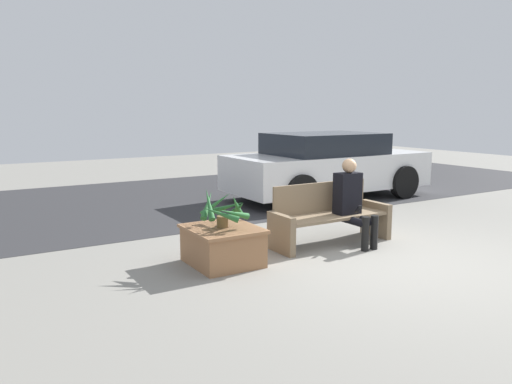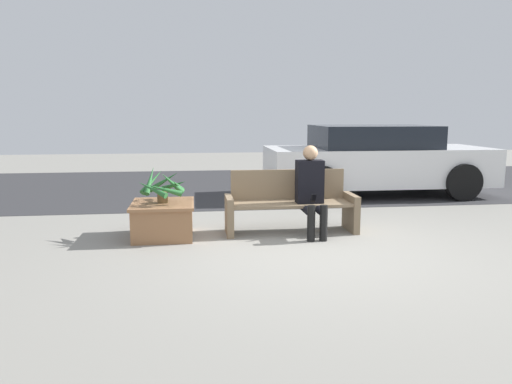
{
  "view_description": "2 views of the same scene",
  "coord_description": "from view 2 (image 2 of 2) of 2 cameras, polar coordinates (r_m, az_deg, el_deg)",
  "views": [
    {
      "loc": [
        -4.58,
        -4.37,
        1.9
      ],
      "look_at": [
        -1.08,
        1.43,
        0.77
      ],
      "focal_mm": 35.0,
      "sensor_mm": 36.0,
      "label": 1
    },
    {
      "loc": [
        -1.44,
        -5.7,
        1.66
      ],
      "look_at": [
        -0.59,
        1.05,
        0.57
      ],
      "focal_mm": 35.0,
      "sensor_mm": 36.0,
      "label": 2
    }
  ],
  "objects": [
    {
      "name": "bench",
      "position": [
        6.99,
        3.93,
        -1.33
      ],
      "size": [
        1.81,
        0.56,
        0.85
      ],
      "color": "#7A664C",
      "rests_on": "ground_plane"
    },
    {
      "name": "person_seated",
      "position": [
        6.8,
        6.32,
        0.47
      ],
      "size": [
        0.37,
        0.63,
        1.21
      ],
      "color": "black",
      "rests_on": "ground_plane"
    },
    {
      "name": "potted_plant",
      "position": [
        6.72,
        -10.56,
        0.71
      ],
      "size": [
        0.67,
        0.68,
        0.49
      ],
      "color": "brown",
      "rests_on": "planter_box"
    },
    {
      "name": "road_surface",
      "position": [
        11.51,
        0.03,
        0.84
      ],
      "size": [
        20.0,
        6.0,
        0.01
      ],
      "primitive_type": "cube",
      "color": "#2D2D30",
      "rests_on": "ground_plane"
    },
    {
      "name": "parked_car",
      "position": [
        10.36,
        13.55,
        3.59
      ],
      "size": [
        4.4,
        1.98,
        1.4
      ],
      "color": "silver",
      "rests_on": "ground_plane"
    },
    {
      "name": "ground_plane",
      "position": [
        6.11,
        6.75,
        -6.71
      ],
      "size": [
        30.0,
        30.0,
        0.0
      ],
      "primitive_type": "plane",
      "color": "gray"
    },
    {
      "name": "planter_box",
      "position": [
        6.8,
        -10.56,
        -2.98
      ],
      "size": [
        0.82,
        0.91,
        0.47
      ],
      "color": "#936642",
      "rests_on": "ground_plane"
    }
  ]
}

